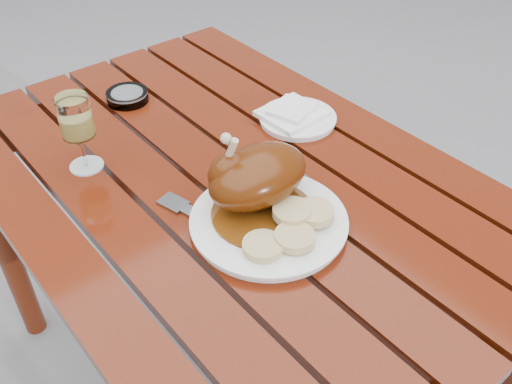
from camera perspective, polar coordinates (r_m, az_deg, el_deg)
table at (r=1.39m, az=-2.47°, el=-10.63°), size 0.80×1.20×0.75m
dinner_plate at (r=1.01m, az=1.29°, el=-3.05°), size 0.33×0.33×0.02m
roast_duck at (r=1.01m, az=-0.17°, el=1.53°), size 0.21×0.20×0.14m
bread_dumplings at (r=0.97m, az=3.56°, el=-3.47°), size 0.19×0.11×0.03m
wine_glass at (r=1.16m, az=-17.27°, el=5.60°), size 0.09×0.09×0.16m
side_plate at (r=1.29m, az=4.18°, el=7.33°), size 0.19×0.19×0.01m
napkin at (r=1.28m, az=3.58°, el=7.83°), size 0.13×0.12×0.01m
ashtray at (r=1.39m, az=-12.73°, el=9.32°), size 0.13×0.13×0.02m
fork at (r=1.02m, az=-4.76°, el=-2.92°), size 0.07×0.19×0.01m
knife at (r=1.14m, az=3.97°, el=1.99°), size 0.02×0.18×0.01m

